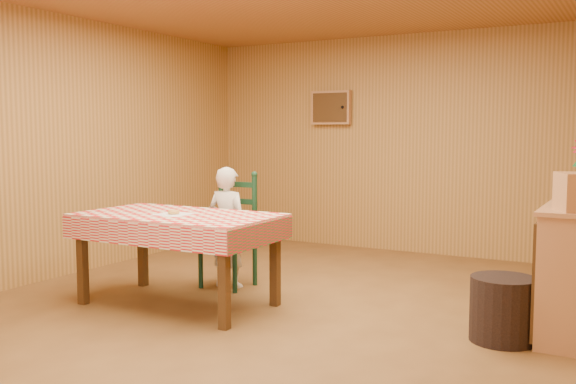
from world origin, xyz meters
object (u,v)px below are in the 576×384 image
at_px(ladder_chair, 231,233).
at_px(seated_child, 228,227).
at_px(storage_bin, 503,309).
at_px(dining_table, 178,224).

distance_m(ladder_chair, seated_child, 0.08).
relative_size(seated_child, storage_bin, 2.50).
xyz_separation_m(seated_child, storage_bin, (2.56, -0.38, -0.34)).
bearing_deg(seated_child, ladder_chair, -90.00).
bearing_deg(ladder_chair, dining_table, -90.00).
bearing_deg(ladder_chair, storage_bin, -9.80).
height_order(dining_table, storage_bin, dining_table).
bearing_deg(dining_table, ladder_chair, 90.00).
bearing_deg(storage_bin, seated_child, 171.44).
relative_size(ladder_chair, storage_bin, 2.40).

